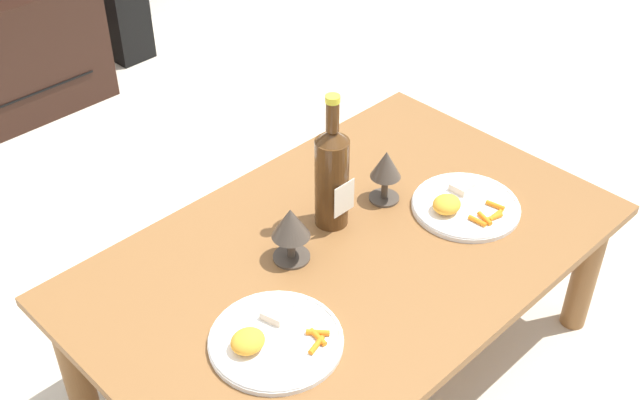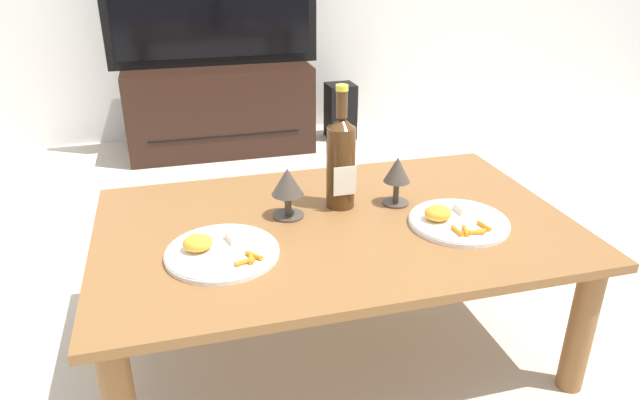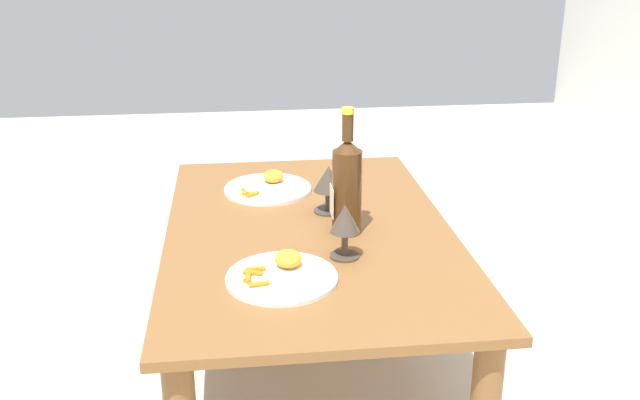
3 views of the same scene
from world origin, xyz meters
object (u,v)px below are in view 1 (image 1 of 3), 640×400
at_px(wine_bottle, 332,174).
at_px(goblet_right, 386,168).
at_px(dinner_plate_right, 464,205).
at_px(floor_speaker, 125,22).
at_px(goblet_left, 291,226).
at_px(dining_table, 348,268).
at_px(dinner_plate_left, 273,339).

height_order(wine_bottle, goblet_right, wine_bottle).
bearing_deg(dinner_plate_right, floor_speaker, 82.08).
height_order(wine_bottle, goblet_left, wine_bottle).
height_order(dining_table, wine_bottle, wine_bottle).
distance_m(wine_bottle, goblet_right, 0.17).
relative_size(dinner_plate_left, dinner_plate_right, 1.03).
bearing_deg(dining_table, dinner_plate_left, -163.38).
height_order(wine_bottle, dinner_plate_left, wine_bottle).
height_order(floor_speaker, goblet_right, goblet_right).
bearing_deg(floor_speaker, dinner_plate_left, -116.18).
relative_size(wine_bottle, dinner_plate_right, 1.31).
bearing_deg(goblet_left, floor_speaker, 68.76).
bearing_deg(dining_table, floor_speaker, 72.65).
bearing_deg(dining_table, goblet_left, 148.74).
bearing_deg(goblet_left, dining_table, -31.26).
distance_m(goblet_left, goblet_right, 0.33).
xyz_separation_m(floor_speaker, dinner_plate_left, (-0.93, -2.02, 0.27)).
bearing_deg(dinner_plate_right, goblet_left, 158.72).
bearing_deg(floor_speaker, goblet_right, -103.50).
distance_m(dining_table, wine_bottle, 0.23).
distance_m(goblet_left, dinner_plate_left, 0.28).
xyz_separation_m(floor_speaker, goblet_left, (-0.72, -1.85, 0.35)).
bearing_deg(goblet_right, dinner_plate_left, -162.37).
distance_m(floor_speaker, dinner_plate_right, 2.05).
bearing_deg(goblet_right, goblet_left, 180.00).
xyz_separation_m(dining_table, wine_bottle, (0.04, 0.10, 0.21)).
height_order(dining_table, goblet_right, goblet_right).
xyz_separation_m(dining_table, goblet_left, (-0.12, 0.07, 0.16)).
xyz_separation_m(dining_table, goblet_right, (0.21, 0.07, 0.16)).
bearing_deg(dinner_plate_left, dining_table, 16.62).
height_order(floor_speaker, dinner_plate_left, dinner_plate_left).
bearing_deg(dinner_plate_left, goblet_right, 17.63).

